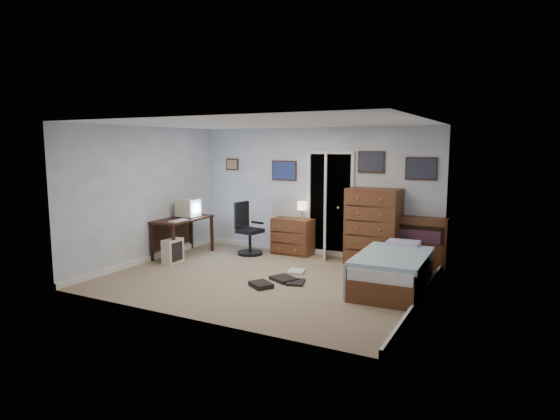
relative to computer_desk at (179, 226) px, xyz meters
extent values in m
cube|color=gray|center=(2.29, -0.65, -0.58)|extent=(5.00, 4.00, 0.02)
cube|color=black|center=(0.09, 0.00, 0.15)|extent=(0.63, 1.31, 0.04)
cube|color=black|center=(-0.16, -0.61, -0.22)|extent=(0.05, 0.05, 0.71)
cube|color=black|center=(0.36, -0.60, -0.22)|extent=(0.05, 0.05, 0.71)
cube|color=black|center=(-0.18, 0.60, -0.22)|extent=(0.05, 0.05, 0.71)
cube|color=black|center=(0.33, 0.61, -0.22)|extent=(0.05, 0.05, 0.71)
cube|color=black|center=(-0.19, 0.00, -0.18)|extent=(0.06, 1.20, 0.50)
cube|color=beige|center=(0.11, 0.15, 0.36)|extent=(0.39, 0.37, 0.34)
cube|color=#8CB2F2|center=(0.30, 0.16, 0.36)|extent=(0.02, 0.28, 0.22)
cube|color=beige|center=(0.11, 0.15, 0.18)|extent=(0.25, 0.25, 0.02)
cube|color=beige|center=(0.27, -0.35, 0.18)|extent=(0.16, 0.40, 0.02)
cube|color=beige|center=(0.29, -0.55, -0.35)|extent=(0.21, 0.42, 0.45)
cube|color=black|center=(0.39, -0.55, -0.35)|extent=(0.01, 0.30, 0.35)
cylinder|color=black|center=(1.20, 0.69, -0.55)|extent=(0.58, 0.58, 0.06)
cylinder|color=black|center=(1.20, 0.69, -0.33)|extent=(0.07, 0.07, 0.39)
cube|color=black|center=(1.20, 0.69, -0.10)|extent=(0.49, 0.49, 0.08)
cube|color=black|center=(0.99, 0.73, 0.20)|extent=(0.12, 0.39, 0.53)
cube|color=black|center=(1.16, 0.46, 0.04)|extent=(0.29, 0.10, 0.04)
cube|color=black|center=(1.24, 0.92, 0.04)|extent=(0.29, 0.10, 0.04)
cube|color=maroon|center=(-0.03, 1.46, -0.21)|extent=(0.15, 0.15, 0.73)
cube|color=brown|center=(1.94, 1.12, -0.22)|extent=(0.82, 0.44, 0.72)
cylinder|color=gold|center=(2.14, 1.12, 0.15)|extent=(0.11, 0.11, 0.02)
cylinder|color=gold|center=(2.14, 1.12, 0.26)|extent=(0.02, 0.02, 0.21)
cylinder|color=beige|center=(2.14, 1.12, 0.41)|extent=(0.19, 0.19, 0.16)
cube|color=black|center=(2.64, 1.65, 0.43)|extent=(0.90, 0.60, 2.00)
cube|color=white|center=(2.19, 1.32, 0.43)|extent=(0.06, 0.05, 2.00)
cube|color=white|center=(3.09, 1.32, 0.43)|extent=(0.06, 0.05, 2.00)
cube|color=white|center=(2.64, 1.32, 1.45)|extent=(0.96, 0.05, 0.06)
cube|color=white|center=(2.60, 1.21, 0.43)|extent=(0.31, 0.77, 2.00)
sphere|color=gold|center=(2.91, 1.06, 0.43)|extent=(0.06, 0.06, 0.06)
cube|color=brown|center=(3.58, 1.10, 0.12)|extent=(0.97, 0.60, 1.39)
cube|color=brown|center=(4.35, 1.22, -0.12)|extent=(1.01, 0.27, 0.91)
cube|color=black|center=(4.35, 1.15, 0.05)|extent=(0.93, 0.11, 0.30)
cube|color=maroon|center=(4.35, 1.15, 0.01)|extent=(0.81, 0.13, 0.22)
cube|color=brown|center=(4.29, -0.23, -0.41)|extent=(0.99, 1.88, 0.32)
cube|color=white|center=(4.29, -0.23, -0.17)|extent=(0.95, 1.84, 0.17)
cube|color=#6393B8|center=(4.29, -0.32, -0.07)|extent=(1.03, 1.60, 0.09)
cube|color=#6393B8|center=(3.80, -0.33, -0.32)|extent=(0.09, 1.57, 0.50)
cube|color=#7F8CCC|center=(4.27, 0.47, -0.03)|extent=(0.52, 0.37, 0.12)
cube|color=#331E11|center=(0.39, 1.33, 1.18)|extent=(0.30, 0.03, 0.24)
cube|color=olive|center=(0.39, 1.31, 1.18)|extent=(0.25, 0.01, 0.19)
cube|color=#331E11|center=(1.64, 1.33, 1.08)|extent=(0.55, 0.03, 0.40)
cube|color=navy|center=(1.64, 1.31, 1.08)|extent=(0.50, 0.01, 0.35)
cube|color=#331E11|center=(3.44, 1.33, 1.28)|extent=(0.50, 0.03, 0.40)
cube|color=black|center=(3.44, 1.31, 1.28)|extent=(0.45, 0.01, 0.35)
cube|color=#331E11|center=(4.34, 1.33, 1.18)|extent=(0.55, 0.03, 0.40)
cube|color=black|center=(4.34, 1.31, 1.18)|extent=(0.50, 0.01, 0.35)
cube|color=black|center=(2.86, -0.67, -0.56)|extent=(0.36, 0.42, 0.04)
cube|color=black|center=(2.47, -1.09, -0.54)|extent=(0.45, 0.42, 0.07)
cube|color=silver|center=(2.60, -0.11, -0.55)|extent=(0.34, 0.37, 0.04)
cube|color=black|center=(2.62, -0.62, -0.55)|extent=(0.50, 0.46, 0.05)
camera|label=1|loc=(5.94, -7.10, 1.58)|focal=30.00mm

